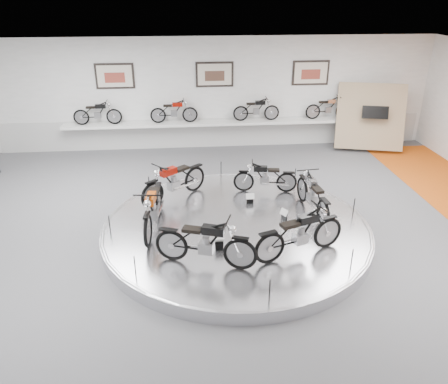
{
  "coord_description": "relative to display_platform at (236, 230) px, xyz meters",
  "views": [
    {
      "loc": [
        -1.16,
        -8.84,
        5.45
      ],
      "look_at": [
        -0.26,
        0.6,
        1.04
      ],
      "focal_mm": 35.0,
      "sensor_mm": 36.0,
      "label": 1
    }
  ],
  "objects": [
    {
      "name": "bike_e",
      "position": [
        -0.83,
        -1.61,
        0.68
      ],
      "size": [
        1.92,
        1.19,
        1.07
      ],
      "primitive_type": null,
      "rotation": [
        0.0,
        0.0,
        5.95
      ],
      "color": "black",
      "rests_on": "display_platform"
    },
    {
      "name": "platform_rim",
      "position": [
        0.0,
        0.0,
        0.12
      ],
      "size": [
        6.4,
        6.4,
        0.1
      ],
      "primitive_type": "torus",
      "color": "#B2B2BA",
      "rests_on": "display_platform"
    },
    {
      "name": "dado_band",
      "position": [
        0.0,
        6.68,
        0.4
      ],
      "size": [
        15.68,
        0.04,
        1.1
      ],
      "primitive_type": "cube",
      "color": "#BCBCBA",
      "rests_on": "floor"
    },
    {
      "name": "display_platform",
      "position": [
        0.0,
        0.0,
        0.0
      ],
      "size": [
        6.4,
        6.4,
        0.3
      ],
      "primitive_type": "cylinder",
      "color": "silver",
      "rests_on": "floor"
    },
    {
      "name": "floor",
      "position": [
        0.0,
        -0.3,
        -0.15
      ],
      "size": [
        16.0,
        16.0,
        0.0
      ],
      "primitive_type": "plane",
      "color": "#535356",
      "rests_on": "ground"
    },
    {
      "name": "bike_a",
      "position": [
        1.97,
        0.44,
        0.66
      ],
      "size": [
        0.79,
        1.79,
        1.02
      ],
      "primitive_type": null,
      "rotation": [
        0.0,
        0.0,
        1.68
      ],
      "color": "#9F9FA3",
      "rests_on": "display_platform"
    },
    {
      "name": "ceiling",
      "position": [
        0.0,
        -0.3,
        3.85
      ],
      "size": [
        16.0,
        16.0,
        0.0
      ],
      "primitive_type": "plane",
      "rotation": [
        3.14,
        0.0,
        0.0
      ],
      "color": "white",
      "rests_on": "wall_back"
    },
    {
      "name": "shelf_bike_a",
      "position": [
        -4.2,
        6.4,
        1.27
      ],
      "size": [
        1.22,
        0.43,
        0.73
      ],
      "primitive_type": null,
      "color": "black",
      "rests_on": "shelf"
    },
    {
      "name": "bike_c",
      "position": [
        -1.48,
        1.56,
        0.69
      ],
      "size": [
        1.82,
        1.7,
        1.09
      ],
      "primitive_type": null,
      "rotation": [
        0.0,
        0.0,
        3.86
      ],
      "color": "#7D0D04",
      "rests_on": "display_platform"
    },
    {
      "name": "poster_right",
      "position": [
        3.5,
        6.66,
        2.55
      ],
      "size": [
        1.35,
        0.06,
        0.88
      ],
      "primitive_type": "cube",
      "color": "beige",
      "rests_on": "wall_back"
    },
    {
      "name": "shelf_bike_b",
      "position": [
        -1.5,
        6.4,
        1.27
      ],
      "size": [
        1.22,
        0.43,
        0.73
      ],
      "primitive_type": null,
      "color": "#7D0D04",
      "rests_on": "shelf"
    },
    {
      "name": "poster_center",
      "position": [
        0.0,
        6.66,
        2.55
      ],
      "size": [
        1.35,
        0.06,
        0.88
      ],
      "primitive_type": "cube",
      "color": "beige",
      "rests_on": "wall_back"
    },
    {
      "name": "bike_f",
      "position": [
        1.17,
        -1.44,
        0.69
      ],
      "size": [
        1.94,
        1.22,
        1.07
      ],
      "primitive_type": null,
      "rotation": [
        0.0,
        0.0,
        6.63
      ],
      "color": "black",
      "rests_on": "display_platform"
    },
    {
      "name": "poster_left",
      "position": [
        -3.5,
        6.66,
        2.55
      ],
      "size": [
        1.35,
        0.06,
        0.88
      ],
      "primitive_type": "cube",
      "color": "beige",
      "rests_on": "wall_back"
    },
    {
      "name": "wall_back",
      "position": [
        0.0,
        6.7,
        1.85
      ],
      "size": [
        16.0,
        0.0,
        16.0
      ],
      "primitive_type": "plane",
      "rotation": [
        1.57,
        0.0,
        0.0
      ],
      "color": "white",
      "rests_on": "floor"
    },
    {
      "name": "shelf_bike_c",
      "position": [
        1.5,
        6.4,
        1.27
      ],
      "size": [
        1.22,
        0.43,
        0.73
      ],
      "primitive_type": null,
      "color": "black",
      "rests_on": "shelf"
    },
    {
      "name": "display_panel",
      "position": [
        5.6,
        5.8,
        1.1
      ],
      "size": [
        2.56,
        1.52,
        2.3
      ],
      "primitive_type": "cube",
      "rotation": [
        -0.35,
        0.0,
        -0.26
      ],
      "color": "#9B7D61",
      "rests_on": "floor"
    },
    {
      "name": "shelf_bike_d",
      "position": [
        4.2,
        6.4,
        1.27
      ],
      "size": [
        1.22,
        0.43,
        0.73
      ],
      "primitive_type": null,
      "color": "#9F9FA3",
      "rests_on": "shelf"
    },
    {
      "name": "bike_d",
      "position": [
        -1.95,
        -0.01,
        0.71
      ],
      "size": [
        0.87,
        1.95,
        1.11
      ],
      "primitive_type": null,
      "rotation": [
        0.0,
        0.0,
        4.6
      ],
      "color": "#B2420A",
      "rests_on": "display_platform"
    },
    {
      "name": "shelf",
      "position": [
        0.0,
        6.4,
        0.85
      ],
      "size": [
        11.0,
        0.55,
        0.1
      ],
      "primitive_type": "cube",
      "color": "silver",
      "rests_on": "wall_back"
    },
    {
      "name": "bike_b",
      "position": [
        1.02,
        1.8,
        0.59
      ],
      "size": [
        1.56,
        0.75,
        0.88
      ],
      "primitive_type": null,
      "rotation": [
        0.0,
        0.0,
        2.99
      ],
      "color": "black",
      "rests_on": "display_platform"
    }
  ]
}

